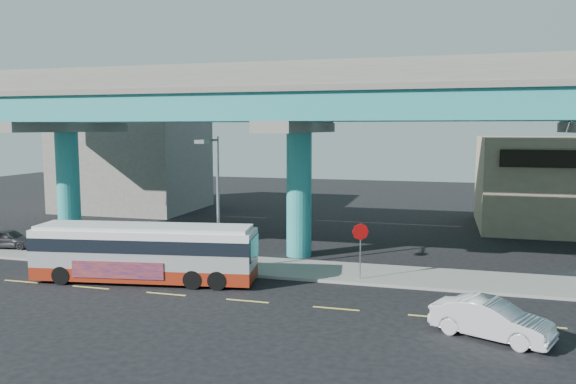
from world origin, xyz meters
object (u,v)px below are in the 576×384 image
(street_lamp, at_px, (214,184))
(stop_sign, at_px, (360,238))
(transit_bus, at_px, (145,251))
(sedan, at_px, (491,319))
(parked_car, at_px, (8,238))

(street_lamp, height_order, stop_sign, street_lamp)
(transit_bus, height_order, stop_sign, stop_sign)
(stop_sign, bearing_deg, sedan, -52.28)
(sedan, height_order, street_lamp, street_lamp)
(sedan, distance_m, stop_sign, 8.62)
(parked_car, bearing_deg, stop_sign, -104.02)
(sedan, relative_size, stop_sign, 1.61)
(transit_bus, relative_size, street_lamp, 1.60)
(sedan, xyz_separation_m, stop_sign, (-5.70, 6.29, 1.50))
(parked_car, relative_size, stop_sign, 1.32)
(transit_bus, height_order, street_lamp, street_lamp)
(sedan, xyz_separation_m, street_lamp, (-13.20, 5.57, 4.09))
(street_lamp, bearing_deg, stop_sign, 5.48)
(transit_bus, xyz_separation_m, stop_sign, (10.39, 2.77, 0.64))
(sedan, bearing_deg, parked_car, 97.99)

